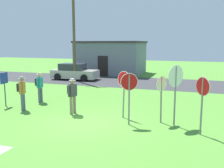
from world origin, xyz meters
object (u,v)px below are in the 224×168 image
object	(u,v)px
utility_pole	(74,29)
stop_sign_low_front	(129,90)
stop_sign_center_cluster	(161,92)
person_with_sunhat	(40,85)
person_in_dark_shirt	(22,91)
person_in_blue	(72,93)
info_panel_middle	(4,83)
parked_car_on_street	(74,72)
stop_sign_leaning_right	(202,96)
stop_sign_tallest	(124,86)
stop_sign_rear_right	(175,84)

from	to	relation	value
utility_pole	stop_sign_low_front	distance (m)	13.47
stop_sign_center_cluster	person_with_sunhat	distance (m)	7.27
person_in_dark_shirt	person_in_blue	size ratio (longest dim) A/B	1.00
person_with_sunhat	info_panel_middle	world-z (taller)	info_panel_middle
stop_sign_low_front	person_in_blue	xyz separation A→B (m)	(-2.99, 0.71, -0.48)
stop_sign_center_cluster	info_panel_middle	size ratio (longest dim) A/B	1.10
parked_car_on_street	stop_sign_leaning_right	xyz separation A→B (m)	(11.09, -11.45, 0.80)
stop_sign_tallest	stop_sign_center_cluster	bearing A→B (deg)	-6.69
stop_sign_center_cluster	person_in_blue	xyz separation A→B (m)	(-4.20, -0.02, -0.35)
parked_car_on_street	stop_sign_leaning_right	distance (m)	15.96
person_in_dark_shirt	stop_sign_rear_right	bearing A→B (deg)	0.29
utility_pole	stop_sign_center_cluster	xyz separation A→B (m)	(9.06, -9.76, -3.27)
stop_sign_center_cluster	person_in_dark_shirt	size ratio (longest dim) A/B	1.16
stop_sign_leaning_right	person_with_sunhat	size ratio (longest dim) A/B	1.26
person_in_dark_shirt	person_with_sunhat	bearing A→B (deg)	96.30
stop_sign_tallest	stop_sign_leaning_right	size ratio (longest dim) A/B	0.98
stop_sign_leaning_right	stop_sign_tallest	bearing A→B (deg)	160.45
stop_sign_leaning_right	person_in_blue	size ratio (longest dim) A/B	1.26
parked_car_on_street	stop_sign_tallest	xyz separation A→B (m)	(7.77, -10.27, 0.77)
stop_sign_rear_right	person_in_blue	bearing A→B (deg)	177.63
utility_pole	info_panel_middle	bearing A→B (deg)	-86.13
stop_sign_tallest	stop_sign_rear_right	distance (m)	2.35
stop_sign_tallest	stop_sign_leaning_right	xyz separation A→B (m)	(3.32, -1.18, 0.02)
stop_sign_low_front	person_with_sunhat	distance (m)	6.32
stop_sign_leaning_right	person_with_sunhat	bearing A→B (deg)	164.00
stop_sign_low_front	info_panel_middle	xyz separation A→B (m)	(-7.20, 0.95, -0.22)
person_with_sunhat	info_panel_middle	xyz separation A→B (m)	(-1.31, -1.30, 0.26)
person_in_dark_shirt	info_panel_middle	world-z (taller)	info_panel_middle
parked_car_on_street	stop_sign_leaning_right	size ratio (longest dim) A/B	1.97
stop_sign_low_front	person_in_blue	distance (m)	3.11
stop_sign_tallest	stop_sign_center_cluster	distance (m)	1.72
stop_sign_center_cluster	person_with_sunhat	xyz separation A→B (m)	(-7.10, 1.52, -0.35)
person_in_blue	info_panel_middle	size ratio (longest dim) A/B	0.95
stop_sign_tallest	utility_pole	bearing A→B (deg)	127.55
parked_car_on_street	stop_sign_tallest	size ratio (longest dim) A/B	2.01
info_panel_middle	stop_sign_tallest	bearing A→B (deg)	-0.17
utility_pole	stop_sign_tallest	world-z (taller)	utility_pole
stop_sign_leaning_right	person_in_blue	bearing A→B (deg)	170.69
parked_car_on_street	person_in_dark_shirt	size ratio (longest dim) A/B	2.49
info_panel_middle	stop_sign_low_front	bearing A→B (deg)	-7.55
person_in_blue	info_panel_middle	world-z (taller)	info_panel_middle
stop_sign_center_cluster	info_panel_middle	world-z (taller)	stop_sign_center_cluster
stop_sign_rear_right	person_in_dark_shirt	xyz separation A→B (m)	(-7.49, -0.04, -0.75)
stop_sign_tallest	stop_sign_leaning_right	distance (m)	3.52
stop_sign_leaning_right	person_in_blue	xyz separation A→B (m)	(-5.81, 0.95, -0.48)
stop_sign_low_front	person_in_dark_shirt	xyz separation A→B (m)	(-5.69, 0.47, -0.48)
stop_sign_center_cluster	person_in_dark_shirt	distance (m)	6.92
parked_car_on_street	stop_sign_rear_right	world-z (taller)	stop_sign_rear_right
utility_pole	info_panel_middle	size ratio (longest dim) A/B	4.85
utility_pole	stop_sign_rear_right	distance (m)	14.17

